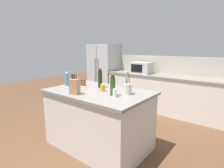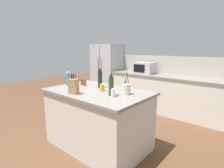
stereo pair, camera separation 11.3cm
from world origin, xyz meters
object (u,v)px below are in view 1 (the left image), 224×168
Objects in this scene: honey_jar at (103,88)px; wine_bottle at (100,79)px; refrigerator at (104,72)px; microwave at (142,68)px; spice_jar_oregano at (81,83)px; utensil_crock at (128,89)px; salt_shaker at (115,93)px; spice_jar_paprika at (84,83)px; olive_oil_bottle at (113,86)px; knife_block at (75,86)px; dish_soap_bottle at (67,79)px.

wine_bottle is at bearing 140.76° from honey_jar.
refrigerator is 1.38m from microwave.
utensil_crock is at bearing -0.63° from spice_jar_oregano.
utensil_crock reaches higher than microwave.
salt_shaker reaches higher than spice_jar_paprika.
refrigerator reaches higher than utensil_crock.
microwave and olive_oil_bottle have the same top height.
knife_block is 2.36× the size of salt_shaker.
knife_block is 0.44m from honey_jar.
refrigerator is 14.90× the size of honey_jar.
olive_oil_bottle is at bearing -47.41° from refrigerator.
dish_soap_bottle is 0.76× the size of wine_bottle.
utensil_crock is at bearing 76.78° from salt_shaker.
knife_block is 0.62m from spice_jar_oregano.
microwave reaches higher than dish_soap_bottle.
microwave is at bearing 79.51° from knife_block.
microwave is 2.42m from olive_oil_bottle.
knife_block is 2.51× the size of honey_jar.
refrigerator is 17.57× the size of spice_jar_oregano.
microwave is at bearing -2.16° from refrigerator.
honey_jar is (0.51, -2.18, -0.09)m from microwave.
salt_shaker is at bearing -3.59° from dish_soap_bottle.
dish_soap_bottle is at bearing -96.49° from microwave.
utensil_crock is 1.10× the size of olive_oil_bottle.
utensil_crock is 2.77× the size of honey_jar.
olive_oil_bottle is at bearing -21.02° from honey_jar.
microwave reaches higher than spice_jar_paprika.
spice_jar_oregano is (-0.87, 0.20, -0.09)m from olive_oil_bottle.
dish_soap_bottle is at bearing -156.85° from wine_bottle.
dish_soap_bottle is at bearing -171.99° from utensil_crock.
microwave is at bearing 103.23° from honey_jar.
honey_jar is at bearing -39.24° from wine_bottle.
microwave is 2.09m from spice_jar_oregano.
refrigerator is 14.00× the size of salt_shaker.
utensil_crock is at bearing 12.13° from honey_jar.
knife_block is 0.90× the size of wine_bottle.
utensil_crock is (0.61, 0.47, -0.03)m from knife_block.
salt_shaker is at bearing -31.66° from olive_oil_bottle.
refrigerator is at bearing 177.84° from microwave.
spice_jar_oregano is 0.95× the size of spice_jar_paprika.
microwave is 1.83× the size of knife_block.
microwave is 5.13× the size of spice_jar_paprika.
utensil_crock reaches higher than spice_jar_paprika.
spice_jar_paprika is (-0.80, 0.21, -0.09)m from olive_oil_bottle.
microwave is at bearing 87.75° from spice_jar_oregano.
microwave is at bearing 98.78° from wine_bottle.
olive_oil_bottle is 2.52× the size of honey_jar.
spice_jar_oregano is at bearing 165.35° from salt_shaker.
salt_shaker is (0.86, -2.33, -0.09)m from microwave.
honey_jar is (1.88, -2.23, 0.13)m from refrigerator.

